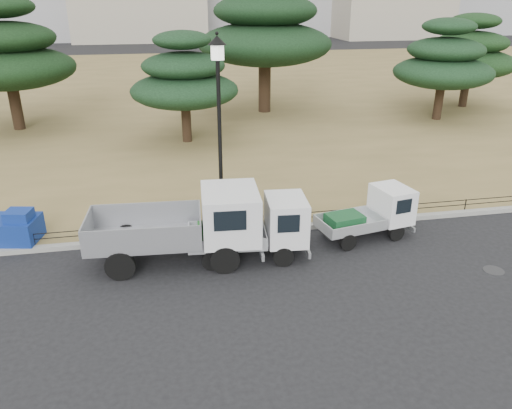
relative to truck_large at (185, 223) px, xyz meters
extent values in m
plane|color=black|center=(2.29, -1.17, -1.22)|extent=(220.00, 220.00, 0.00)
cube|color=olive|center=(2.29, 29.43, -1.14)|extent=(120.00, 56.00, 0.15)
cube|color=gray|center=(2.29, 1.43, -1.14)|extent=(120.00, 0.25, 0.16)
cylinder|color=black|center=(1.03, -1.00, -0.79)|extent=(0.87, 0.23, 0.86)
cylinder|color=black|center=(1.15, 0.86, -0.79)|extent=(0.87, 0.23, 0.86)
cylinder|color=black|center=(-1.92, -0.82, -0.79)|extent=(0.87, 0.23, 0.86)
cylinder|color=black|center=(-1.80, 1.05, -0.79)|extent=(0.87, 0.23, 0.86)
cube|color=#2D2D30|center=(-0.34, 0.02, -0.57)|extent=(4.83, 1.32, 0.15)
cube|color=gray|center=(-1.19, 0.08, -0.07)|extent=(3.43, 2.08, 0.83)
cube|color=silver|center=(1.34, -0.09, 0.24)|extent=(1.79, 2.13, 1.47)
cylinder|color=black|center=(2.78, -0.93, -0.91)|extent=(0.64, 0.22, 0.63)
cylinder|color=black|center=(2.89, 0.45, -0.91)|extent=(0.64, 0.22, 0.63)
cylinder|color=black|center=(0.70, -0.76, -0.91)|extent=(0.64, 0.22, 0.63)
cylinder|color=black|center=(0.81, 0.62, -0.91)|extent=(0.64, 0.22, 0.63)
cube|color=#2D2D30|center=(1.83, -0.16, -0.76)|extent=(3.43, 1.04, 0.15)
cube|color=#B8BBC0|center=(1.22, -0.11, -0.48)|extent=(2.44, 1.61, 0.42)
cube|color=silver|center=(3.01, -0.25, -0.01)|extent=(1.29, 1.64, 1.35)
cube|color=#1D6621|center=(0.98, -0.09, -0.37)|extent=(1.35, 1.03, 0.46)
cylinder|color=black|center=(6.82, -0.01, -0.94)|extent=(0.57, 0.25, 0.55)
cylinder|color=black|center=(6.59, 1.17, -0.94)|extent=(0.57, 0.25, 0.55)
cylinder|color=black|center=(5.02, -0.35, -0.94)|extent=(0.57, 0.25, 0.55)
cylinder|color=black|center=(4.79, 0.82, -0.94)|extent=(0.57, 0.25, 0.55)
cube|color=#2D2D30|center=(5.83, 0.41, -0.82)|extent=(3.03, 1.23, 0.13)
cube|color=#B4B7BB|center=(5.31, 0.31, -0.57)|extent=(2.24, 1.61, 0.37)
cube|color=white|center=(6.86, 0.61, -0.17)|extent=(1.27, 1.53, 1.16)
cube|color=#164D27|center=(5.11, 0.27, -0.48)|extent=(1.25, 1.01, 0.40)
cylinder|color=black|center=(1.30, 1.73, -0.98)|extent=(0.47, 0.47, 0.17)
cylinder|color=black|center=(1.30, 1.73, 1.78)|extent=(0.13, 0.13, 5.36)
cylinder|color=white|center=(1.30, 1.73, 4.68)|extent=(0.43, 0.43, 0.43)
cone|color=black|center=(1.30, 1.73, 5.03)|extent=(0.56, 0.56, 0.27)
cylinder|color=black|center=(2.29, 1.58, -0.87)|extent=(38.00, 0.03, 0.03)
cylinder|color=black|center=(2.29, 1.58, -0.69)|extent=(38.00, 0.03, 0.03)
cylinder|color=black|center=(2.29, 1.58, -0.87)|extent=(0.04, 0.04, 0.40)
cube|color=navy|center=(-5.43, 2.06, -0.69)|extent=(1.84, 1.50, 0.76)
cube|color=navy|center=(-5.10, 1.90, -0.14)|extent=(0.88, 0.79, 0.33)
cylinder|color=#2D2D30|center=(8.79, -2.37, -1.21)|extent=(0.60, 0.60, 0.01)
cylinder|color=black|center=(-8.72, 17.44, 0.36)|extent=(0.64, 0.64, 2.86)
ellipsoid|color=black|center=(-8.72, 17.44, 2.44)|extent=(7.35, 7.35, 2.35)
ellipsoid|color=black|center=(-8.72, 17.44, 4.05)|extent=(5.61, 5.61, 1.80)
cylinder|color=black|center=(0.83, 12.88, 0.04)|extent=(0.50, 0.50, 2.23)
ellipsoid|color=black|center=(0.83, 12.88, 1.66)|extent=(5.61, 5.61, 1.80)
ellipsoid|color=black|center=(0.83, 12.88, 2.91)|extent=(4.29, 4.29, 1.37)
ellipsoid|color=black|center=(0.83, 12.88, 4.16)|extent=(2.96, 2.96, 0.95)
cylinder|color=black|center=(6.45, 19.39, 0.72)|extent=(0.80, 0.80, 3.58)
ellipsoid|color=black|center=(6.45, 19.39, 3.31)|extent=(8.61, 8.61, 2.75)
ellipsoid|color=black|center=(6.45, 19.39, 5.33)|extent=(6.57, 6.57, 2.10)
cylinder|color=black|center=(16.76, 15.10, 0.12)|extent=(0.53, 0.53, 2.38)
ellipsoid|color=#15311A|center=(16.76, 15.10, 1.84)|extent=(6.03, 6.03, 1.93)
ellipsoid|color=#15311A|center=(16.76, 15.10, 3.18)|extent=(4.61, 4.61, 1.47)
ellipsoid|color=#15311A|center=(16.76, 15.10, 4.51)|extent=(3.18, 3.18, 1.02)
cylinder|color=black|center=(20.59, 18.36, 0.15)|extent=(0.55, 0.55, 2.43)
ellipsoid|color=black|center=(20.59, 18.36, 1.91)|extent=(6.20, 6.20, 1.98)
ellipsoid|color=black|center=(20.59, 18.36, 3.27)|extent=(4.74, 4.74, 1.52)
ellipsoid|color=black|center=(20.59, 18.36, 4.64)|extent=(3.27, 3.27, 1.05)
camera|label=1|loc=(-0.48, -13.55, 6.26)|focal=35.00mm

